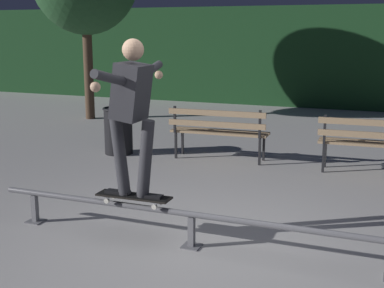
% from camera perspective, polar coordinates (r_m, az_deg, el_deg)
% --- Properties ---
extents(ground_plane, '(90.00, 90.00, 0.00)m').
position_cam_1_polar(ground_plane, '(5.28, -0.05, -11.04)').
color(ground_plane, '#ADAAA8').
extents(hedge_backdrop, '(24.00, 1.20, 2.73)m').
position_cam_1_polar(hedge_backdrop, '(15.16, 15.14, 9.08)').
color(hedge_backdrop, '#193D1E').
rests_on(hedge_backdrop, ground).
extents(grind_rail, '(4.40, 0.18, 0.37)m').
position_cam_1_polar(grind_rail, '(5.18, -0.06, -8.13)').
color(grind_rail, slate).
rests_on(grind_rail, ground).
extents(skateboard, '(0.78, 0.22, 0.09)m').
position_cam_1_polar(skateboard, '(5.38, -6.32, -5.69)').
color(skateboard, black).
rests_on(skateboard, grind_rail).
extents(skateboarder, '(0.62, 1.41, 1.56)m').
position_cam_1_polar(skateboarder, '(5.17, -6.53, 4.23)').
color(skateboarder, black).
rests_on(skateboarder, skateboard).
extents(park_bench_leftmost, '(1.62, 0.49, 0.88)m').
position_cam_1_polar(park_bench_leftmost, '(8.52, 2.85, 1.72)').
color(park_bench_leftmost, black).
rests_on(park_bench_leftmost, ground).
extents(park_bench_left_center, '(1.62, 0.49, 0.88)m').
position_cam_1_polar(park_bench_left_center, '(8.08, 19.15, 0.47)').
color(park_bench_left_center, black).
rests_on(park_bench_left_center, ground).
extents(trash_can, '(0.52, 0.52, 0.80)m').
position_cam_1_polar(trash_can, '(9.12, -7.96, 1.52)').
color(trash_can, black).
rests_on(trash_can, ground).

